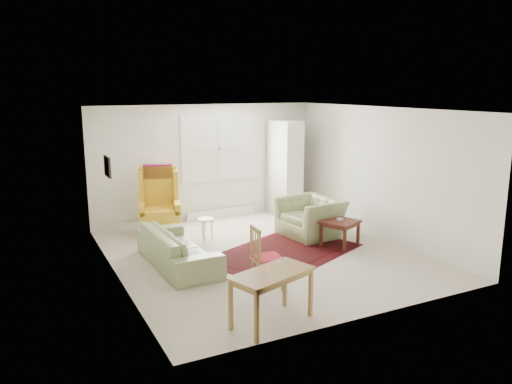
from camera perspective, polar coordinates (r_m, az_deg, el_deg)
name	(u,v)px	position (r m, az deg, el deg)	size (l,w,h in m)	color
room	(259,181)	(8.65, 0.38, 1.24)	(5.04, 5.54, 2.51)	beige
rug	(283,252)	(8.83, 3.09, -6.91)	(2.67, 1.71, 0.03)	black
sofa	(178,241)	(8.22, -8.93, -5.53)	(2.05, 0.80, 0.83)	#7D8B5C
armchair	(311,213)	(9.79, 6.25, -2.45)	(1.13, 0.99, 0.88)	#7D8B5C
wingback_chair	(159,201)	(9.97, -11.01, -0.98)	(0.78, 0.82, 1.35)	gold
coffee_table	(340,233)	(9.29, 9.54, -4.64)	(0.59, 0.59, 0.48)	#451D15
stool	(206,229)	(9.57, -5.72, -4.21)	(0.31, 0.31, 0.42)	white
cabinet	(285,168)	(11.29, 3.33, 2.74)	(0.45, 0.85, 2.12)	white
desk	(272,298)	(6.24, 1.83, -11.97)	(1.05, 0.52, 0.66)	olive
desk_chair	(267,257)	(7.21, 1.32, -7.47)	(0.41, 0.41, 0.93)	olive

